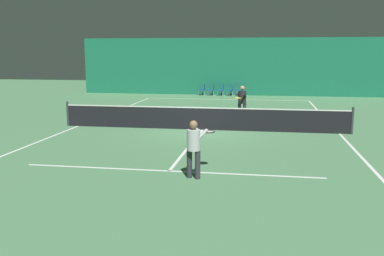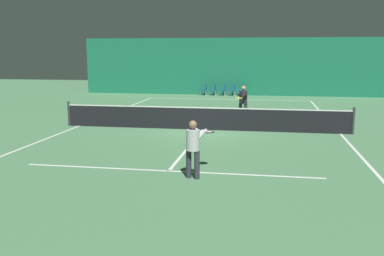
% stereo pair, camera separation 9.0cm
% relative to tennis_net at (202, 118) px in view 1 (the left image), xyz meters
% --- Properties ---
extents(ground_plane, '(60.00, 60.00, 0.00)m').
position_rel_tennis_net_xyz_m(ground_plane, '(0.00, 0.00, -0.51)').
color(ground_plane, '#4C7F56').
extents(backdrop_curtain, '(23.00, 0.12, 4.26)m').
position_rel_tennis_net_xyz_m(backdrop_curtain, '(0.00, 15.03, 1.62)').
color(backdrop_curtain, '#196B4C').
rests_on(backdrop_curtain, ground).
extents(court_line_baseline_far, '(11.00, 0.10, 0.00)m').
position_rel_tennis_net_xyz_m(court_line_baseline_far, '(0.00, 11.90, -0.51)').
color(court_line_baseline_far, white).
rests_on(court_line_baseline_far, ground).
extents(court_line_service_far, '(8.25, 0.10, 0.00)m').
position_rel_tennis_net_xyz_m(court_line_service_far, '(0.00, 6.40, -0.51)').
color(court_line_service_far, white).
rests_on(court_line_service_far, ground).
extents(court_line_service_near, '(8.25, 0.10, 0.00)m').
position_rel_tennis_net_xyz_m(court_line_service_near, '(0.00, -6.40, -0.51)').
color(court_line_service_near, white).
rests_on(court_line_service_near, ground).
extents(court_line_sideline_left, '(0.10, 23.80, 0.00)m').
position_rel_tennis_net_xyz_m(court_line_sideline_left, '(-5.50, 0.00, -0.51)').
color(court_line_sideline_left, white).
rests_on(court_line_sideline_left, ground).
extents(court_line_sideline_right, '(0.10, 23.80, 0.00)m').
position_rel_tennis_net_xyz_m(court_line_sideline_right, '(5.50, 0.00, -0.51)').
color(court_line_sideline_right, white).
rests_on(court_line_sideline_right, ground).
extents(court_line_centre, '(0.10, 12.80, 0.00)m').
position_rel_tennis_net_xyz_m(court_line_centre, '(0.00, 0.00, -0.51)').
color(court_line_centre, white).
rests_on(court_line_centre, ground).
extents(tennis_net, '(12.00, 0.10, 1.07)m').
position_rel_tennis_net_xyz_m(tennis_net, '(0.00, 0.00, 0.00)').
color(tennis_net, black).
rests_on(tennis_net, ground).
extents(player_near, '(0.70, 1.32, 1.50)m').
position_rel_tennis_net_xyz_m(player_near, '(0.77, -6.90, 0.36)').
color(player_near, '#2D2D38').
rests_on(player_near, ground).
extents(player_far, '(0.55, 1.37, 1.64)m').
position_rel_tennis_net_xyz_m(player_far, '(1.49, 2.82, 0.44)').
color(player_far, '#2D2D38').
rests_on(player_far, ground).
extents(courtside_chair_0, '(0.44, 0.44, 0.84)m').
position_rel_tennis_net_xyz_m(courtside_chair_0, '(-2.04, 14.48, -0.03)').
color(courtside_chair_0, '#99999E').
rests_on(courtside_chair_0, ground).
extents(courtside_chair_1, '(0.44, 0.44, 0.84)m').
position_rel_tennis_net_xyz_m(courtside_chair_1, '(-1.32, 14.48, -0.03)').
color(courtside_chair_1, '#99999E').
rests_on(courtside_chair_1, ground).
extents(courtside_chair_2, '(0.44, 0.44, 0.84)m').
position_rel_tennis_net_xyz_m(courtside_chair_2, '(-0.61, 14.48, -0.03)').
color(courtside_chair_2, '#99999E').
rests_on(courtside_chair_2, ground).
extents(courtside_chair_3, '(0.44, 0.44, 0.84)m').
position_rel_tennis_net_xyz_m(courtside_chair_3, '(0.10, 14.48, -0.03)').
color(courtside_chair_3, '#99999E').
rests_on(courtside_chair_3, ground).
extents(courtside_chair_4, '(0.44, 0.44, 0.84)m').
position_rel_tennis_net_xyz_m(courtside_chair_4, '(0.81, 14.48, -0.03)').
color(courtside_chair_4, '#99999E').
rests_on(courtside_chair_4, ground).
extents(tennis_ball, '(0.07, 0.07, 0.07)m').
position_rel_tennis_net_xyz_m(tennis_ball, '(0.40, -5.87, -0.48)').
color(tennis_ball, '#D1DB33').
rests_on(tennis_ball, ground).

